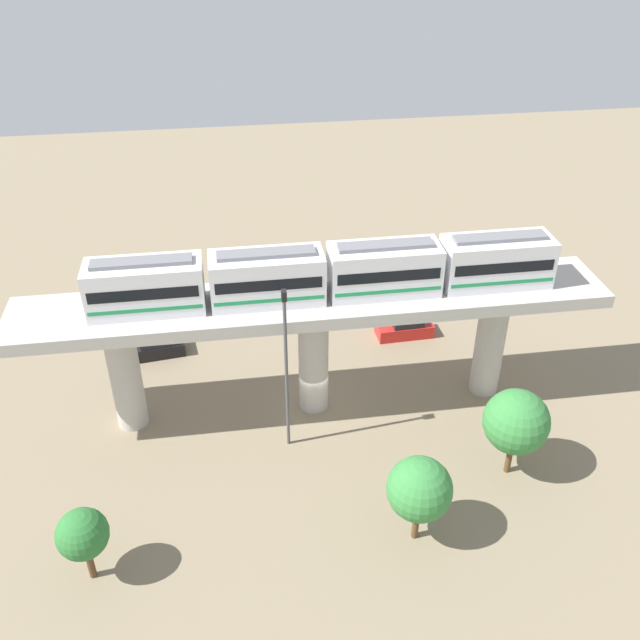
{
  "coord_description": "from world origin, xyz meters",
  "views": [
    {
      "loc": [
        35.46,
        -4.83,
        29.98
      ],
      "look_at": [
        -2.5,
        0.79,
        5.01
      ],
      "focal_mm": 39.35,
      "sensor_mm": 36.0,
      "label": 1
    }
  ],
  "objects_px": {
    "signal_post": "(286,365)",
    "tree_far_corner": "(83,535)",
    "parked_car_silver": "(318,293)",
    "tree_mid_lot": "(419,489)",
    "tree_near_viaduct": "(516,422)",
    "train": "(326,273)",
    "parked_car_red": "(405,327)",
    "parked_car_black": "(155,346)"
  },
  "relations": [
    {
      "from": "parked_car_silver",
      "to": "tree_far_corner",
      "type": "distance_m",
      "value": 28.76
    },
    {
      "from": "parked_car_silver",
      "to": "tree_mid_lot",
      "type": "xyz_separation_m",
      "value": [
        24.43,
        1.67,
        2.78
      ]
    },
    {
      "from": "parked_car_red",
      "to": "tree_near_viaduct",
      "type": "xyz_separation_m",
      "value": [
        14.76,
        2.45,
        3.05
      ]
    },
    {
      "from": "parked_car_silver",
      "to": "signal_post",
      "type": "xyz_separation_m",
      "value": [
        16.33,
        -4.17,
        5.26
      ]
    },
    {
      "from": "train",
      "to": "parked_car_black",
      "type": "relative_size",
      "value": 6.25
    },
    {
      "from": "parked_car_black",
      "to": "signal_post",
      "type": "bearing_deg",
      "value": 31.12
    },
    {
      "from": "parked_car_red",
      "to": "tree_near_viaduct",
      "type": "height_order",
      "value": "tree_near_viaduct"
    },
    {
      "from": "train",
      "to": "tree_mid_lot",
      "type": "xyz_separation_m",
      "value": [
        11.5,
        3.01,
        -6.36
      ]
    },
    {
      "from": "parked_car_black",
      "to": "parked_car_red",
      "type": "xyz_separation_m",
      "value": [
        0.21,
        18.53,
        0.0
      ]
    },
    {
      "from": "parked_car_black",
      "to": "parked_car_silver",
      "type": "distance_m",
      "value": 13.87
    },
    {
      "from": "tree_far_corner",
      "to": "tree_near_viaduct",
      "type": "bearing_deg",
      "value": 99.56
    },
    {
      "from": "parked_car_red",
      "to": "tree_far_corner",
      "type": "height_order",
      "value": "tree_far_corner"
    },
    {
      "from": "tree_far_corner",
      "to": "tree_mid_lot",
      "type": "bearing_deg",
      "value": 90.12
    },
    {
      "from": "parked_car_black",
      "to": "parked_car_red",
      "type": "bearing_deg",
      "value": 82.03
    },
    {
      "from": "tree_near_viaduct",
      "to": "signal_post",
      "type": "relative_size",
      "value": 0.52
    },
    {
      "from": "parked_car_red",
      "to": "parked_car_silver",
      "type": "relative_size",
      "value": 0.96
    },
    {
      "from": "tree_near_viaduct",
      "to": "tree_far_corner",
      "type": "bearing_deg",
      "value": -80.44
    },
    {
      "from": "parked_car_silver",
      "to": "signal_post",
      "type": "height_order",
      "value": "signal_post"
    },
    {
      "from": "signal_post",
      "to": "tree_far_corner",
      "type": "bearing_deg",
      "value": -52.93
    },
    {
      "from": "train",
      "to": "tree_near_viaduct",
      "type": "xyz_separation_m",
      "value": [
        7.62,
        9.63,
        -6.09
      ]
    },
    {
      "from": "parked_car_silver",
      "to": "tree_far_corner",
      "type": "bearing_deg",
      "value": -41.66
    },
    {
      "from": "parked_car_black",
      "to": "tree_mid_lot",
      "type": "bearing_deg",
      "value": 30.0
    },
    {
      "from": "parked_car_red",
      "to": "tree_mid_lot",
      "type": "bearing_deg",
      "value": -14.79
    },
    {
      "from": "train",
      "to": "parked_car_silver",
      "type": "xyz_separation_m",
      "value": [
        -12.93,
        1.34,
        -9.14
      ]
    },
    {
      "from": "parked_car_silver",
      "to": "tree_near_viaduct",
      "type": "bearing_deg",
      "value": 11.69
    },
    {
      "from": "train",
      "to": "parked_car_black",
      "type": "xyz_separation_m",
      "value": [
        -7.35,
        -11.36,
        -9.14
      ]
    },
    {
      "from": "tree_far_corner",
      "to": "parked_car_black",
      "type": "bearing_deg",
      "value": 173.26
    },
    {
      "from": "parked_car_silver",
      "to": "tree_mid_lot",
      "type": "height_order",
      "value": "tree_mid_lot"
    },
    {
      "from": "parked_car_black",
      "to": "tree_far_corner",
      "type": "relative_size",
      "value": 1.01
    },
    {
      "from": "parked_car_red",
      "to": "signal_post",
      "type": "relative_size",
      "value": 0.39
    },
    {
      "from": "tree_mid_lot",
      "to": "tree_near_viaduct",
      "type": "bearing_deg",
      "value": 120.35
    },
    {
      "from": "parked_car_red",
      "to": "tree_far_corner",
      "type": "xyz_separation_m",
      "value": [
        18.67,
        -20.77,
        2.31
      ]
    },
    {
      "from": "tree_near_viaduct",
      "to": "tree_far_corner",
      "type": "distance_m",
      "value": 23.56
    },
    {
      "from": "train",
      "to": "parked_car_silver",
      "type": "bearing_deg",
      "value": 174.07
    },
    {
      "from": "parked_car_silver",
      "to": "tree_far_corner",
      "type": "xyz_separation_m",
      "value": [
        24.47,
        -14.93,
        2.31
      ]
    },
    {
      "from": "train",
      "to": "tree_near_viaduct",
      "type": "relative_size",
      "value": 4.83
    },
    {
      "from": "tree_mid_lot",
      "to": "signal_post",
      "type": "bearing_deg",
      "value": -144.22
    },
    {
      "from": "parked_car_black",
      "to": "tree_mid_lot",
      "type": "height_order",
      "value": "tree_mid_lot"
    },
    {
      "from": "train",
      "to": "parked_car_silver",
      "type": "relative_size",
      "value": 6.16
    },
    {
      "from": "parked_car_black",
      "to": "signal_post",
      "type": "xyz_separation_m",
      "value": [
        10.75,
        8.53,
        5.26
      ]
    },
    {
      "from": "tree_near_viaduct",
      "to": "tree_mid_lot",
      "type": "relative_size",
      "value": 1.09
    },
    {
      "from": "train",
      "to": "signal_post",
      "type": "relative_size",
      "value": 2.51
    }
  ]
}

